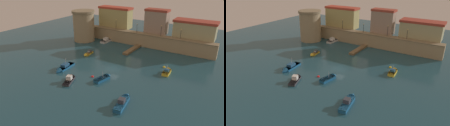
# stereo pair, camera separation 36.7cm
# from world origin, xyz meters

# --- Properties ---
(ground_plane) EXTENTS (120.11, 120.11, 0.00)m
(ground_plane) POSITION_xyz_m (0.00, 0.00, 0.00)
(ground_plane) COLOR #1E4756
(quay_wall) EXTENTS (44.28, 2.85, 4.42)m
(quay_wall) POSITION_xyz_m (0.00, 21.29, 2.22)
(quay_wall) COLOR #9E8966
(quay_wall) RESTS_ON ground
(old_town_backdrop) EXTENTS (41.39, 5.43, 8.10)m
(old_town_backdrop) POSITION_xyz_m (0.04, 24.81, 7.67)
(old_town_backdrop) COLOR tan
(old_town_backdrop) RESTS_ON ground
(fortress_tower) EXTENTS (8.14, 8.14, 10.94)m
(fortress_tower) POSITION_xyz_m (-22.23, 15.66, 5.53)
(fortress_tower) COLOR #9E8966
(fortress_tower) RESTS_ON ground
(pier_dock) EXTENTS (1.69, 9.91, 0.70)m
(pier_dock) POSITION_xyz_m (-2.05, 15.06, 0.31)
(pier_dock) COLOR brown
(pier_dock) RESTS_ON ground
(quay_lamp_0) EXTENTS (0.32, 0.32, 3.49)m
(quay_lamp_0) POSITION_xyz_m (-11.96, 21.29, 6.74)
(quay_lamp_0) COLOR black
(quay_lamp_0) RESTS_ON quay_wall
(quay_lamp_1) EXTENTS (0.32, 0.32, 2.92)m
(quay_lamp_1) POSITION_xyz_m (-3.64, 21.29, 6.41)
(quay_lamp_1) COLOR black
(quay_lamp_1) RESTS_ON quay_wall
(quay_lamp_2) EXTENTS (0.32, 0.32, 3.46)m
(quay_lamp_2) POSITION_xyz_m (4.88, 21.29, 6.72)
(quay_lamp_2) COLOR black
(quay_lamp_2) RESTS_ON quay_wall
(quay_lamp_3) EXTENTS (0.32, 0.32, 3.08)m
(quay_lamp_3) POSITION_xyz_m (11.13, 21.29, 6.50)
(quay_lamp_3) COLOR black
(quay_lamp_3) RESTS_ON quay_wall
(moored_boat_0) EXTENTS (3.43, 5.58, 1.96)m
(moored_boat_0) POSITION_xyz_m (-5.01, -10.93, 0.41)
(moored_boat_0) COLOR #333338
(moored_boat_0) RESTS_ON ground
(moored_boat_1) EXTENTS (1.71, 4.44, 1.55)m
(moored_boat_1) POSITION_xyz_m (-11.86, 4.32, 0.33)
(moored_boat_1) COLOR gold
(moored_boat_1) RESTS_ON ground
(moored_boat_2) EXTENTS (1.78, 4.42, 2.55)m
(moored_boat_2) POSITION_xyz_m (12.93, 4.89, 0.44)
(moored_boat_2) COLOR gold
(moored_boat_2) RESTS_ON ground
(moored_boat_3) EXTENTS (2.59, 6.88, 3.26)m
(moored_boat_3) POSITION_xyz_m (-10.65, -7.48, 0.41)
(moored_boat_3) COLOR #195689
(moored_boat_3) RESTS_ON ground
(moored_boat_4) EXTENTS (2.48, 5.14, 2.55)m
(moored_boat_4) POSITION_xyz_m (1.44, -6.37, 0.39)
(moored_boat_4) COLOR #195689
(moored_boat_4) RESTS_ON ground
(moored_boat_5) EXTENTS (2.18, 6.53, 2.16)m
(moored_boat_5) POSITION_xyz_m (-14.14, 19.09, 0.53)
(moored_boat_5) COLOR silver
(moored_boat_5) RESTS_ON ground
(moored_boat_6) EXTENTS (2.58, 6.84, 1.94)m
(moored_boat_6) POSITION_xyz_m (10.06, -12.63, 0.50)
(moored_boat_6) COLOR #195689
(moored_boat_6) RESTS_ON ground
(mooring_buoy_0) EXTENTS (0.68, 0.68, 0.68)m
(mooring_buoy_0) POSITION_xyz_m (-1.67, -6.79, 0.00)
(mooring_buoy_0) COLOR red
(mooring_buoy_0) RESTS_ON ground
(mooring_buoy_1) EXTENTS (0.72, 0.72, 0.72)m
(mooring_buoy_1) POSITION_xyz_m (11.18, 7.74, 0.00)
(mooring_buoy_1) COLOR yellow
(mooring_buoy_1) RESTS_ON ground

